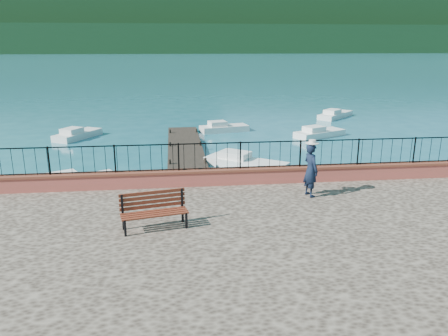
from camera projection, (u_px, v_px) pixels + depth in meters
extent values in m
plane|color=#19596B|center=(269.00, 261.00, 12.72)|extent=(2000.00, 2000.00, 0.00)
cube|color=#AE453F|center=(248.00, 176.00, 15.84)|extent=(28.00, 0.46, 0.58)
cube|color=black|center=(249.00, 155.00, 15.63)|extent=(27.00, 0.05, 0.95)
cube|color=#2D231C|center=(186.00, 157.00, 23.91)|extent=(2.00, 16.00, 0.30)
cube|color=black|center=(174.00, 39.00, 296.74)|extent=(900.00, 60.00, 18.00)
cube|color=black|center=(173.00, 23.00, 350.47)|extent=(900.00, 120.00, 44.00)
ellipsoid|color=#142D23|center=(341.00, 49.00, 572.31)|extent=(448.00, 384.00, 180.00)
cube|color=black|center=(155.00, 221.00, 11.95)|extent=(1.89, 0.91, 0.45)
cube|color=brown|center=(152.00, 201.00, 12.06)|extent=(1.79, 0.45, 0.55)
imported|color=black|center=(311.00, 170.00, 14.38)|extent=(0.59, 0.75, 1.80)
cylinder|color=silver|center=(312.00, 142.00, 14.12)|extent=(0.44, 0.44, 0.12)
cube|color=silver|center=(75.00, 180.00, 19.02)|extent=(3.81, 2.91, 0.80)
cube|color=white|center=(246.00, 160.00, 22.20)|extent=(4.22, 3.61, 0.80)
cube|color=silver|center=(320.00, 131.00, 29.62)|extent=(3.86, 2.76, 0.80)
cube|color=silver|center=(78.00, 132.00, 29.20)|extent=(2.88, 3.73, 0.80)
cube|color=silver|center=(224.00, 126.00, 31.43)|extent=(3.62, 2.03, 0.80)
cube|color=silver|center=(335.00, 113.00, 37.33)|extent=(3.94, 3.90, 0.80)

